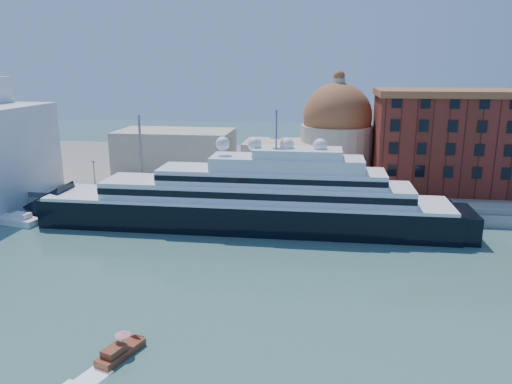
# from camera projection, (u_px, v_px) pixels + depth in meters

# --- Properties ---
(ground) EXTENTS (400.00, 400.00, 0.00)m
(ground) POSITION_uv_depth(u_px,v_px,m) (194.00, 274.00, 75.71)
(ground) COLOR #3A6562
(ground) RESTS_ON ground
(quay) EXTENTS (180.00, 10.00, 2.50)m
(quay) POSITION_uv_depth(u_px,v_px,m) (234.00, 205.00, 108.02)
(quay) COLOR gray
(quay) RESTS_ON ground
(land) EXTENTS (260.00, 72.00, 2.00)m
(land) POSITION_uv_depth(u_px,v_px,m) (259.00, 168.00, 147.41)
(land) COLOR slate
(land) RESTS_ON ground
(quay_fence) EXTENTS (180.00, 0.10, 1.20)m
(quay_fence) POSITION_uv_depth(u_px,v_px,m) (230.00, 202.00, 103.24)
(quay_fence) COLOR slate
(quay_fence) RESTS_ON quay
(superyacht) EXTENTS (88.97, 12.33, 26.59)m
(superyacht) POSITION_uv_depth(u_px,v_px,m) (232.00, 204.00, 96.41)
(superyacht) COLOR black
(superyacht) RESTS_ON ground
(service_barge) EXTENTS (11.54, 5.74, 2.48)m
(service_barge) POSITION_uv_depth(u_px,v_px,m) (15.00, 220.00, 99.38)
(service_barge) COLOR white
(service_barge) RESTS_ON ground
(water_taxi) EXTENTS (3.91, 6.38, 2.88)m
(water_taxi) POSITION_uv_depth(u_px,v_px,m) (120.00, 351.00, 54.11)
(water_taxi) COLOR maroon
(water_taxi) RESTS_ON ground
(warehouse) EXTENTS (43.00, 19.00, 23.25)m
(warehouse) POSITION_uv_depth(u_px,v_px,m) (468.00, 140.00, 115.30)
(warehouse) COLOR maroon
(warehouse) RESTS_ON land
(church) EXTENTS (66.00, 18.00, 25.50)m
(church) POSITION_uv_depth(u_px,v_px,m) (275.00, 144.00, 127.51)
(church) COLOR beige
(church) RESTS_ON land
(lamp_posts) EXTENTS (120.80, 2.40, 18.00)m
(lamp_posts) POSITION_uv_depth(u_px,v_px,m) (173.00, 166.00, 105.87)
(lamp_posts) COLOR slate
(lamp_posts) RESTS_ON quay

